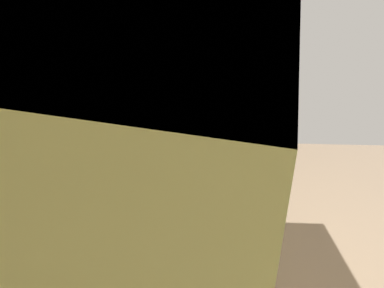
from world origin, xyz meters
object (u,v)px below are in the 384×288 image
(bowl, at_px, (215,234))
(microwave, at_px, (205,148))
(oven_range, at_px, (208,160))
(kettle, at_px, (217,287))

(bowl, bearing_deg, microwave, 4.32)
(microwave, bearing_deg, oven_range, -2.16)
(microwave, xyz_separation_m, kettle, (-1.38, -0.07, -0.09))
(bowl, bearing_deg, kettle, -180.00)
(oven_range, bearing_deg, bowl, -178.81)
(microwave, height_order, kettle, microwave)
(bowl, distance_m, kettle, 0.40)
(kettle, bearing_deg, microwave, 3.08)
(microwave, relative_size, bowl, 3.90)
(microwave, bearing_deg, kettle, -176.92)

